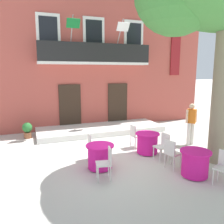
{
  "coord_description": "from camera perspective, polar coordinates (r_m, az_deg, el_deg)",
  "views": [
    {
      "loc": [
        -2.63,
        -6.55,
        2.96
      ],
      "look_at": [
        0.59,
        2.14,
        1.3
      ],
      "focal_mm": 36.74,
      "sensor_mm": 36.0,
      "label": 1
    }
  ],
  "objects": [
    {
      "name": "ground_plane",
      "position": [
        7.66,
        1.47,
        -12.6
      ],
      "size": [
        120.0,
        120.0,
        0.0
      ],
      "primitive_type": "plane",
      "color": "beige"
    },
    {
      "name": "building_facade",
      "position": [
        13.96,
        -6.81,
        13.32
      ],
      "size": [
        13.0,
        5.09,
        7.5
      ],
      "color": "#B24C42",
      "rests_on": "ground"
    },
    {
      "name": "entrance_step_platform",
      "position": [
        11.37,
        -2.83,
        -4.3
      ],
      "size": [
        6.09,
        2.09,
        0.25
      ],
      "primitive_type": "cube",
      "color": "silver",
      "rests_on": "ground"
    },
    {
      "name": "cafe_table_near_tree",
      "position": [
        7.13,
        -3.01,
        -10.99
      ],
      "size": [
        0.86,
        0.86,
        0.76
      ],
      "color": "#DB1984",
      "rests_on": "ground"
    },
    {
      "name": "cafe_chair_near_tree_0",
      "position": [
        7.76,
        -4.86,
        -8.16
      ],
      "size": [
        0.43,
        0.43,
        0.91
      ],
      "color": "silver",
      "rests_on": "ground"
    },
    {
      "name": "cafe_chair_near_tree_1",
      "position": [
        6.4,
        -1.45,
        -12.2
      ],
      "size": [
        0.46,
        0.46,
        0.91
      ],
      "color": "silver",
      "rests_on": "ground"
    },
    {
      "name": "cafe_table_middle",
      "position": [
        8.46,
        8.78,
        -7.64
      ],
      "size": [
        0.86,
        0.86,
        0.76
      ],
      "color": "#DB1984",
      "rests_on": "ground"
    },
    {
      "name": "cafe_chair_middle_0",
      "position": [
        9.0,
        5.78,
        -5.59
      ],
      "size": [
        0.43,
        0.43,
        0.91
      ],
      "color": "silver",
      "rests_on": "ground"
    },
    {
      "name": "cafe_chair_middle_1",
      "position": [
        7.91,
        12.54,
        -8.0
      ],
      "size": [
        0.45,
        0.45,
        0.91
      ],
      "color": "silver",
      "rests_on": "ground"
    },
    {
      "name": "cafe_table_front",
      "position": [
        7.04,
        19.95,
        -11.9
      ],
      "size": [
        0.86,
        0.86,
        0.76
      ],
      "color": "#DB1984",
      "rests_on": "ground"
    },
    {
      "name": "cafe_chair_front_0",
      "position": [
        7.31,
        14.61,
        -9.62
      ],
      "size": [
        0.51,
        0.51,
        0.91
      ],
      "color": "silver",
      "rests_on": "ground"
    },
    {
      "name": "cafe_chair_front_1",
      "position": [
        6.81,
        26.13,
        -11.88
      ],
      "size": [
        0.53,
        0.53,
        0.91
      ],
      "color": "silver",
      "rests_on": "ground"
    },
    {
      "name": "ground_planter_left",
      "position": [
        10.9,
        -20.32,
        -4.1
      ],
      "size": [
        0.43,
        0.43,
        0.71
      ],
      "color": "#995638",
      "rests_on": "ground"
    },
    {
      "name": "pedestrian_near_entrance",
      "position": [
        9.75,
        19.09,
        -2.26
      ],
      "size": [
        0.53,
        0.4,
        1.7
      ],
      "color": "silver",
      "rests_on": "ground"
    }
  ]
}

